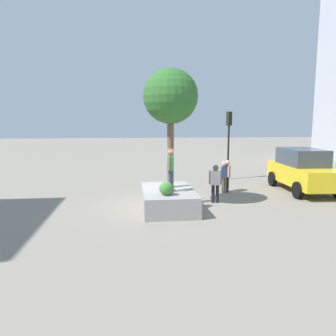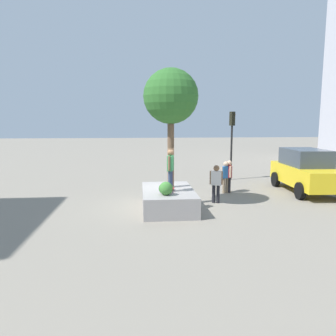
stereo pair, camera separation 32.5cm
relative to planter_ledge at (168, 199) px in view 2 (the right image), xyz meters
The scene contains 12 objects.
ground_plane 0.69m from the planter_ledge, 143.95° to the right, with size 120.00×120.00×0.00m, color gray.
planter_ledge is the anchor object (origin of this frame).
plaza_tree 4.23m from the planter_ledge, 161.20° to the left, with size 2.29×2.29×4.98m.
boxwood_shrub 1.23m from the planter_ledge, ahead, with size 0.52×0.52×0.52m, color #3D7A33.
hedge_clump 1.09m from the planter_ledge, 14.16° to the right, with size 0.45×0.45×0.45m, color #2D6628.
skateboard 0.60m from the planter_ledge, ahead, with size 0.83×0.41×0.07m.
skateboarder 1.47m from the planter_ledge, ahead, with size 0.53×0.31×1.63m.
taxi_cab 7.83m from the planter_ledge, 109.08° to the left, with size 4.85×2.42×2.21m.
traffic_light_median 8.20m from the planter_ledge, 144.36° to the left, with size 0.34×0.37×4.22m.
passerby_with_bag 4.45m from the planter_ledge, 129.57° to the left, with size 0.56×0.26×1.65m.
pedestrian_crossing 4.19m from the planter_ledge, 130.03° to the left, with size 0.32×0.52×1.62m.
bystander_watching 2.40m from the planter_ledge, 108.26° to the left, with size 0.32×0.56×1.70m.
Camera 2 is at (13.27, -0.85, 3.58)m, focal length 33.82 mm.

